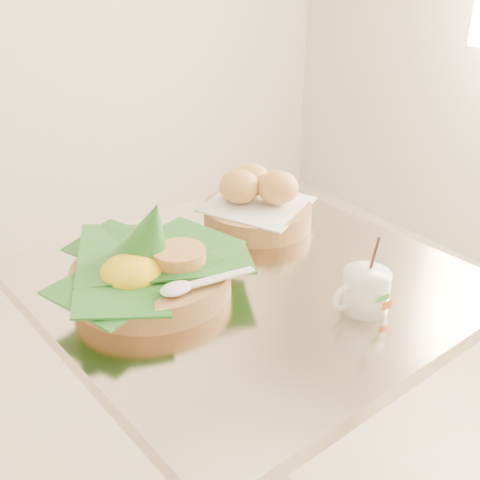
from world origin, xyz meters
TOP-DOWN VIEW (x-y plane):
  - cafe_table at (0.14, 0.05)m, footprint 0.75×0.75m
  - rice_basket at (-0.02, 0.11)m, footprint 0.34×0.34m
  - bread_basket at (0.29, 0.22)m, footprint 0.26×0.26m
  - coffee_mug at (0.24, -0.14)m, footprint 0.11×0.08m

SIDE VIEW (x-z plane):
  - cafe_table at x=0.14m, z-range 0.15..0.90m
  - coffee_mug at x=0.24m, z-range 0.72..0.85m
  - rice_basket at x=-0.02m, z-range 0.71..0.88m
  - bread_basket at x=0.29m, z-range 0.74..0.86m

